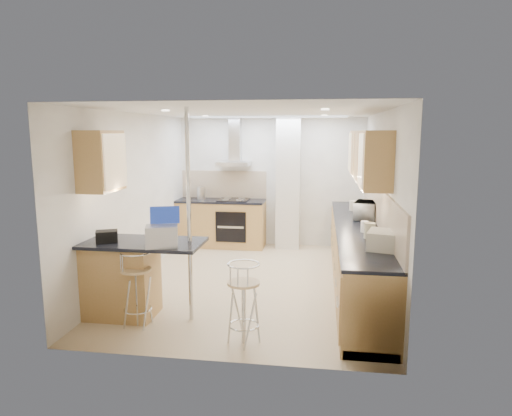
# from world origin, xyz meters

# --- Properties ---
(ground) EXTENTS (4.80, 4.80, 0.00)m
(ground) POSITION_xyz_m (0.00, 0.00, 0.00)
(ground) COLOR #CEB789
(ground) RESTS_ON ground
(room_shell) EXTENTS (3.64, 4.84, 2.51)m
(room_shell) POSITION_xyz_m (0.32, 0.38, 1.54)
(room_shell) COLOR white
(room_shell) RESTS_ON ground
(right_counter) EXTENTS (0.63, 4.40, 0.92)m
(right_counter) POSITION_xyz_m (1.50, 0.00, 0.46)
(right_counter) COLOR #AE8645
(right_counter) RESTS_ON ground
(back_counter) EXTENTS (1.70, 0.63, 0.92)m
(back_counter) POSITION_xyz_m (-0.95, 2.10, 0.46)
(back_counter) COLOR #AE8645
(back_counter) RESTS_ON ground
(peninsula) EXTENTS (1.47, 0.72, 0.94)m
(peninsula) POSITION_xyz_m (-1.12, -1.45, 0.48)
(peninsula) COLOR #AE8645
(peninsula) RESTS_ON ground
(microwave) EXTENTS (0.43, 0.54, 0.27)m
(microwave) POSITION_xyz_m (1.66, 0.48, 1.05)
(microwave) COLOR white
(microwave) RESTS_ON right_counter
(laptop) EXTENTS (0.41, 0.36, 0.24)m
(laptop) POSITION_xyz_m (-0.79, -1.65, 1.06)
(laptop) COLOR #A1A3A8
(laptop) RESTS_ON peninsula
(bag) EXTENTS (0.30, 0.27, 0.13)m
(bag) POSITION_xyz_m (-1.51, -1.53, 1.01)
(bag) COLOR black
(bag) RESTS_ON peninsula
(bar_stool_near) EXTENTS (0.46, 0.46, 0.89)m
(bar_stool_near) POSITION_xyz_m (-1.09, -1.71, 0.45)
(bar_stool_near) COLOR tan
(bar_stool_near) RESTS_ON ground
(bar_stool_end) EXTENTS (0.42, 0.42, 0.89)m
(bar_stool_end) POSITION_xyz_m (0.20, -1.97, 0.44)
(bar_stool_end) COLOR tan
(bar_stool_end) RESTS_ON ground
(jar_a) EXTENTS (0.14, 0.14, 0.16)m
(jar_a) POSITION_xyz_m (1.51, 1.23, 1.00)
(jar_a) COLOR beige
(jar_a) RESTS_ON right_counter
(jar_b) EXTENTS (0.12, 0.12, 0.17)m
(jar_b) POSITION_xyz_m (1.56, 1.15, 1.00)
(jar_b) COLOR beige
(jar_b) RESTS_ON right_counter
(jar_c) EXTENTS (0.16, 0.16, 0.19)m
(jar_c) POSITION_xyz_m (1.58, -0.81, 1.02)
(jar_c) COLOR beige
(jar_c) RESTS_ON right_counter
(jar_d) EXTENTS (0.12, 0.12, 0.15)m
(jar_d) POSITION_xyz_m (1.55, -0.46, 0.99)
(jar_d) COLOR white
(jar_d) RESTS_ON right_counter
(bread_bin) EXTENTS (0.40, 0.46, 0.21)m
(bread_bin) POSITION_xyz_m (1.67, -1.32, 1.02)
(bread_bin) COLOR beige
(bread_bin) RESTS_ON right_counter
(kettle) EXTENTS (0.16, 0.16, 0.24)m
(kettle) POSITION_xyz_m (-1.36, 2.13, 1.04)
(kettle) COLOR silver
(kettle) RESTS_ON back_counter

